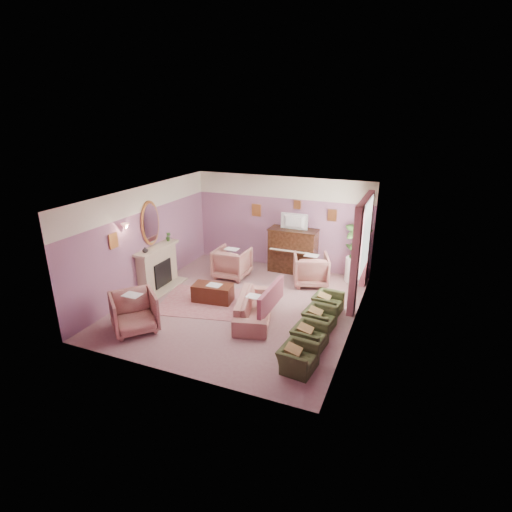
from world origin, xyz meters
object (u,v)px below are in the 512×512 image
at_px(coffee_table, 213,293).
at_px(side_table, 354,269).
at_px(sofa, 255,303).
at_px(floral_armchair_right, 311,268).
at_px(floral_armchair_left, 232,261).
at_px(floral_armchair_front, 134,310).
at_px(olive_chair_a, 298,355).
at_px(television, 293,221).
at_px(olive_chair_d, 328,300).
at_px(olive_chair_b, 310,333).
at_px(olive_chair_c, 320,316).
at_px(piano, 293,251).

distance_m(coffee_table, side_table, 4.11).
distance_m(sofa, floral_armchair_right, 2.51).
distance_m(floral_armchair_left, floral_armchair_front, 3.64).
height_order(floral_armchair_right, olive_chair_a, floral_armchair_right).
bearing_deg(television, floral_armchair_front, -115.02).
bearing_deg(olive_chair_d, coffee_table, -169.54).
bearing_deg(side_table, olive_chair_d, -96.87).
distance_m(olive_chair_d, side_table, 2.18).
height_order(olive_chair_b, side_table, side_table).
bearing_deg(olive_chair_c, piano, 117.64).
xyz_separation_m(olive_chair_b, olive_chair_c, (0.00, 0.82, 0.00)).
bearing_deg(sofa, side_table, 60.29).
bearing_deg(floral_armchair_front, piano, 65.22).
bearing_deg(sofa, floral_armchair_left, 127.44).
relative_size(coffee_table, olive_chair_d, 1.39).
bearing_deg(side_table, coffee_table, -139.06).
relative_size(olive_chair_a, olive_chair_b, 1.00).
bearing_deg(floral_armchair_left, olive_chair_c, -32.20).
bearing_deg(television, floral_armchair_right, -41.92).
bearing_deg(side_table, olive_chair_a, -93.23).
relative_size(floral_armchair_left, side_table, 1.37).
height_order(piano, olive_chair_c, piano).
relative_size(piano, olive_chair_c, 1.94).
distance_m(piano, sofa, 3.16).
xyz_separation_m(floral_armchair_front, olive_chair_b, (3.74, 0.82, -0.17)).
xyz_separation_m(floral_armchair_front, olive_chair_d, (3.74, 2.46, -0.17)).
distance_m(floral_armchair_left, olive_chair_b, 4.15).
xyz_separation_m(floral_armchair_left, olive_chair_b, (3.09, -2.76, -0.17)).
bearing_deg(sofa, olive_chair_c, 4.43).
bearing_deg(sofa, olive_chair_a, -45.25).
xyz_separation_m(floral_armchair_front, olive_chair_a, (3.74, -0.00, -0.17)).
xyz_separation_m(piano, olive_chair_d, (1.59, -2.21, -0.34)).
bearing_deg(piano, floral_armchair_left, -144.24).
height_order(floral_armchair_right, side_table, floral_armchair_right).
xyz_separation_m(piano, olive_chair_b, (1.59, -3.85, -0.34)).
bearing_deg(side_table, sofa, -119.71).
bearing_deg(olive_chair_d, olive_chair_b, -90.00).
height_order(floral_armchair_right, floral_armchair_front, same).
xyz_separation_m(sofa, olive_chair_d, (1.51, 0.94, -0.08)).
xyz_separation_m(floral_armchair_left, olive_chair_d, (3.09, -1.12, -0.17)).
bearing_deg(sofa, olive_chair_b, -24.97).
relative_size(piano, television, 1.75).
bearing_deg(olive_chair_a, coffee_table, 145.73).
height_order(sofa, side_table, sofa).
relative_size(piano, coffee_table, 1.40).
relative_size(coffee_table, olive_chair_c, 1.39).
xyz_separation_m(piano, sofa, (0.08, -3.14, -0.26)).
xyz_separation_m(coffee_table, floral_armchair_left, (-0.25, 1.65, 0.26)).
xyz_separation_m(sofa, floral_armchair_right, (0.68, 2.41, 0.09)).
distance_m(floral_armchair_left, olive_chair_a, 4.73).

